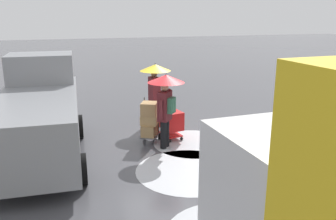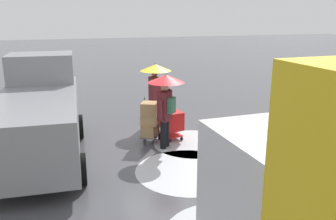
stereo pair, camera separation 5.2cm
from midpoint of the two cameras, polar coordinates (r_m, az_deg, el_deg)
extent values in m
plane|color=#4C4C51|center=(11.03, -0.61, -4.59)|extent=(90.00, 90.00, 0.00)
cylinder|color=silver|center=(8.90, 3.61, -9.68)|extent=(2.68, 2.68, 0.01)
cylinder|color=#ADAFB5|center=(10.66, 4.24, -5.33)|extent=(2.38, 2.38, 0.01)
cube|color=gray|center=(9.67, -19.90, -1.83)|extent=(2.20, 5.28, 1.40)
cube|color=gray|center=(11.28, -19.59, 6.41)|extent=(1.90, 1.48, 0.84)
cube|color=black|center=(12.13, -18.98, 3.17)|extent=(1.66, 0.14, 0.63)
cube|color=#232326|center=(12.42, -18.55, -1.54)|extent=(1.97, 0.25, 0.24)
cylinder|color=black|center=(11.54, -23.74, -3.15)|extent=(0.27, 0.73, 0.72)
cylinder|color=black|center=(11.36, -13.97, -2.54)|extent=(0.27, 0.73, 0.72)
cylinder|color=black|center=(8.34, -13.64, -9.21)|extent=(0.27, 0.73, 0.72)
cube|color=silver|center=(5.32, 20.25, -12.39)|extent=(2.27, 1.88, 1.80)
cube|color=black|center=(5.85, 14.89, -5.94)|extent=(1.98, 0.14, 0.81)
cube|color=red|center=(10.86, 0.63, -1.58)|extent=(0.65, 0.84, 0.56)
cube|color=red|center=(11.00, 0.62, -3.87)|extent=(0.58, 0.76, 0.04)
cylinder|color=red|center=(11.11, -0.38, 0.96)|extent=(0.58, 0.14, 0.04)
sphere|color=black|center=(10.88, 2.34, -4.62)|extent=(0.10, 0.10, 0.10)
sphere|color=black|center=(10.69, 0.40, -4.97)|extent=(0.10, 0.10, 0.10)
sphere|color=black|center=(11.38, 0.83, -3.69)|extent=(0.10, 0.10, 0.10)
sphere|color=black|center=(11.20, -1.05, -4.01)|extent=(0.10, 0.10, 0.10)
cylinder|color=black|center=(10.71, 0.50, -1.26)|extent=(0.12, 0.29, 0.69)
cube|color=#515156|center=(10.66, -2.81, -4.10)|extent=(0.70, 0.75, 0.03)
cylinder|color=#515156|center=(10.73, -1.35, -0.87)|extent=(0.04, 0.04, 1.10)
cylinder|color=#515156|center=(10.82, -3.63, -0.76)|extent=(0.04, 0.04, 1.10)
cylinder|color=black|center=(10.93, -1.22, -4.22)|extent=(0.14, 0.20, 0.20)
cylinder|color=black|center=(11.03, -3.68, -4.07)|extent=(0.14, 0.20, 0.20)
cube|color=#A37F51|center=(10.60, -2.82, -3.17)|extent=(0.64, 0.71, 0.33)
cube|color=tan|center=(10.51, -2.84, -1.58)|extent=(0.62, 0.60, 0.28)
cube|color=#A37F51|center=(10.42, -2.87, 0.18)|extent=(0.61, 0.62, 0.39)
cylinder|color=black|center=(10.11, -0.61, -4.02)|extent=(0.18, 0.18, 0.82)
cylinder|color=black|center=(10.28, -0.15, -3.68)|extent=(0.18, 0.18, 0.82)
cube|color=#5B1E23|center=(9.95, -0.39, 0.67)|extent=(0.50, 0.52, 0.84)
sphere|color=tan|center=(9.83, -0.39, 3.71)|extent=(0.22, 0.22, 0.22)
cylinder|color=#5B1E23|center=(9.73, -1.00, 0.02)|extent=(0.10, 0.10, 0.55)
cylinder|color=#5B1E23|center=(10.07, -0.08, 2.13)|extent=(0.29, 0.27, 0.50)
cylinder|color=#333338|center=(9.95, -0.16, 2.92)|extent=(0.02, 0.02, 0.86)
cone|color=red|center=(9.88, -0.16, 5.07)|extent=(1.04, 1.04, 0.22)
sphere|color=#333338|center=(9.85, -0.16, 5.81)|extent=(0.04, 0.04, 0.04)
cube|color=#33664C|center=(9.86, 0.68, 0.77)|extent=(0.32, 0.33, 0.44)
cylinder|color=black|center=(12.41, -2.19, -0.32)|extent=(0.18, 0.18, 0.82)
cylinder|color=black|center=(12.23, -1.82, -0.55)|extent=(0.18, 0.18, 0.82)
cube|color=#5B1E23|center=(12.12, -2.04, 3.34)|extent=(0.34, 0.48, 0.84)
sphere|color=#8C6647|center=(12.02, -2.07, 5.86)|extent=(0.22, 0.22, 0.22)
cylinder|color=#5B1E23|center=(12.37, -2.52, 3.34)|extent=(0.10, 0.10, 0.55)
cylinder|color=#5B1E23|center=(11.92, -1.62, 4.22)|extent=(0.31, 0.14, 0.50)
cylinder|color=#333338|center=(11.96, -1.87, 5.03)|extent=(0.02, 0.02, 0.86)
cone|color=yellow|center=(11.89, -1.89, 6.83)|extent=(1.04, 1.04, 0.22)
sphere|color=#333338|center=(11.88, -1.89, 7.45)|extent=(0.04, 0.04, 0.04)
camera|label=1|loc=(0.03, -89.85, 0.04)|focal=37.91mm
camera|label=2|loc=(0.03, 90.15, -0.04)|focal=37.91mm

